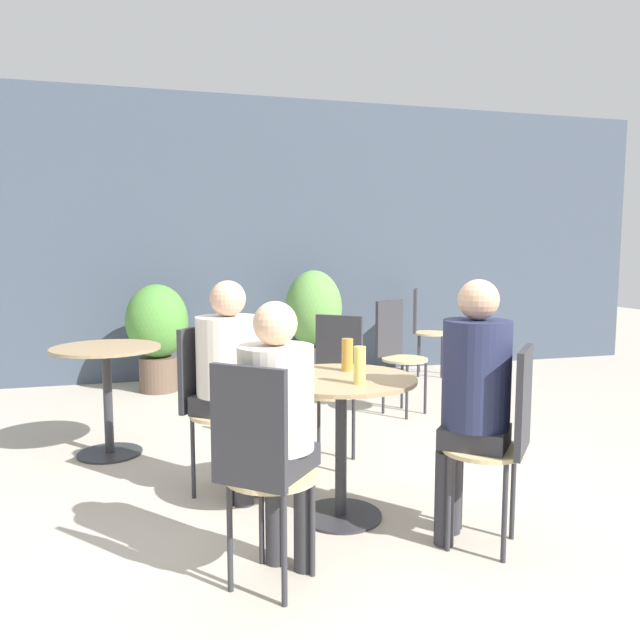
# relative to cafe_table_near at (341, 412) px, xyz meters

# --- Properties ---
(ground_plane) EXTENTS (20.00, 20.00, 0.00)m
(ground_plane) POSITION_rel_cafe_table_near_xyz_m (-0.03, -0.18, -0.56)
(ground_plane) COLOR #B2A899
(storefront_wall) EXTENTS (10.00, 0.06, 3.00)m
(storefront_wall) POSITION_rel_cafe_table_near_xyz_m (-0.03, 3.79, 0.94)
(storefront_wall) COLOR #3D4756
(storefront_wall) RESTS_ON ground_plane
(cafe_table_near) EXTENTS (0.77, 0.77, 0.74)m
(cafe_table_near) POSITION_rel_cafe_table_near_xyz_m (0.00, 0.00, 0.00)
(cafe_table_near) COLOR #2D2D33
(cafe_table_near) RESTS_ON ground_plane
(cafe_table_far) EXTENTS (0.72, 0.72, 0.74)m
(cafe_table_far) POSITION_rel_cafe_table_near_xyz_m (-1.21, 1.38, -0.02)
(cafe_table_far) COLOR #2D2D33
(cafe_table_far) RESTS_ON ground_plane
(bistro_chair_0) EXTENTS (0.44, 0.44, 0.95)m
(bistro_chair_0) POSITION_rel_cafe_table_near_xyz_m (-0.61, 0.53, 0.01)
(bistro_chair_0) COLOR tan
(bistro_chair_0) RESTS_ON ground_plane
(bistro_chair_1) EXTENTS (0.44, 0.44, 0.95)m
(bistro_chair_1) POSITION_rel_cafe_table_near_xyz_m (-0.53, -0.61, 0.01)
(bistro_chair_1) COLOR tan
(bistro_chair_1) RESTS_ON ground_plane
(bistro_chair_2) EXTENTS (0.44, 0.44, 0.95)m
(bistro_chair_2) POSITION_rel_cafe_table_near_xyz_m (0.61, -0.53, 0.01)
(bistro_chair_2) COLOR tan
(bistro_chair_2) RESTS_ON ground_plane
(bistro_chair_3) EXTENTS (0.44, 0.42, 0.95)m
(bistro_chair_3) POSITION_rel_cafe_table_near_xyz_m (1.98, 3.28, 0.01)
(bistro_chair_3) COLOR tan
(bistro_chair_3) RESTS_ON ground_plane
(bistro_chair_4) EXTENTS (0.44, 0.44, 0.95)m
(bistro_chair_4) POSITION_rel_cafe_table_near_xyz_m (0.23, 0.88, 0.01)
(bistro_chair_4) COLOR tan
(bistro_chair_4) RESTS_ON ground_plane
(bistro_chair_5) EXTENTS (0.43, 0.44, 0.95)m
(bistro_chair_5) POSITION_rel_cafe_table_near_xyz_m (1.09, 1.89, 0.01)
(bistro_chair_5) COLOR tan
(bistro_chair_5) RESTS_ON ground_plane
(seated_person_0) EXTENTS (0.46, 0.46, 1.22)m
(seated_person_0) POSITION_rel_cafe_table_near_xyz_m (-0.50, 0.43, 0.16)
(seated_person_0) COLOR #2D2D33
(seated_person_0) RESTS_ON ground_plane
(seated_person_1) EXTENTS (0.40, 0.40, 1.18)m
(seated_person_1) POSITION_rel_cafe_table_near_xyz_m (-0.44, -0.50, 0.15)
(seated_person_1) COLOR #2D2D33
(seated_person_1) RESTS_ON ground_plane
(seated_person_2) EXTENTS (0.40, 0.40, 1.26)m
(seated_person_2) POSITION_rel_cafe_table_near_xyz_m (0.50, -0.44, 0.19)
(seated_person_2) COLOR #2D2D33
(seated_person_2) RESTS_ON ground_plane
(beer_glass_0) EXTENTS (0.06, 0.06, 0.17)m
(beer_glass_0) POSITION_rel_cafe_table_near_xyz_m (-0.16, 0.06, 0.26)
(beer_glass_0) COLOR silver
(beer_glass_0) RESTS_ON cafe_table_near
(beer_glass_1) EXTENTS (0.06, 0.06, 0.18)m
(beer_glass_1) POSITION_rel_cafe_table_near_xyz_m (0.04, -0.17, 0.27)
(beer_glass_1) COLOR #DBC65B
(beer_glass_1) RESTS_ON cafe_table_near
(beer_glass_2) EXTENTS (0.06, 0.06, 0.17)m
(beer_glass_2) POSITION_rel_cafe_table_near_xyz_m (0.08, 0.15, 0.27)
(beer_glass_2) COLOR #B28433
(beer_glass_2) RESTS_ON cafe_table_near
(potted_plant_0) EXTENTS (0.60, 0.60, 1.05)m
(potted_plant_0) POSITION_rel_cafe_table_near_xyz_m (-0.85, 3.24, 0.05)
(potted_plant_0) COLOR brown
(potted_plant_0) RESTS_ON ground_plane
(potted_plant_1) EXTENTS (0.59, 0.59, 1.17)m
(potted_plant_1) POSITION_rel_cafe_table_near_xyz_m (0.74, 3.28, 0.10)
(potted_plant_1) COLOR #47423D
(potted_plant_1) RESTS_ON ground_plane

